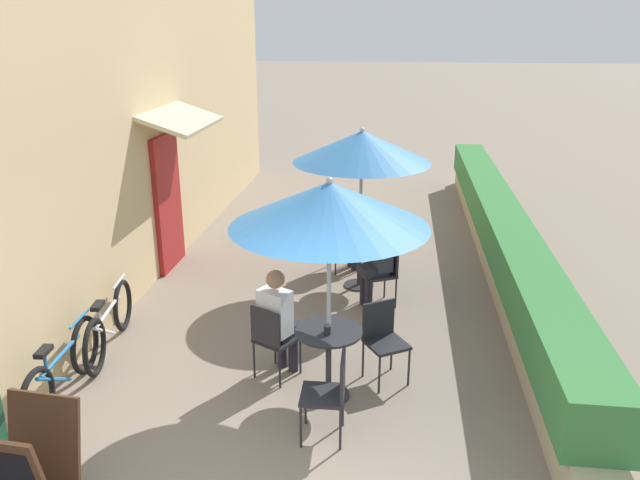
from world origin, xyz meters
name	(u,v)px	position (x,y,z in m)	size (l,w,h in m)	color
cafe_facade_wall	(164,130)	(-2.54, 5.91, 2.09)	(0.98, 12.09, 4.20)	#D6B784
planter_hedge	(500,237)	(2.75, 5.95, 0.54)	(0.60, 11.09, 1.01)	tan
patio_table_near	(329,352)	(0.49, 2.09, 0.52)	(0.68, 0.68, 0.76)	#28282D
patio_umbrella_near	(329,205)	(0.49, 2.09, 2.07)	(1.92, 1.92, 2.34)	#B7B7BC
cafe_chair_near_left	(272,336)	(-0.14, 2.34, 0.52)	(0.54, 0.54, 0.87)	#232328
seated_patron_near_left	(278,318)	(-0.09, 2.44, 0.69)	(0.47, 0.50, 1.25)	#23232D
cafe_chair_near_right	(331,389)	(0.59, 1.41, 0.52)	(0.41, 0.41, 0.87)	#232328
cafe_chair_near_back	(383,335)	(1.03, 2.51, 0.52)	(0.55, 0.55, 0.87)	#232328
coffee_cup_near	(327,330)	(0.49, 2.01, 0.80)	(0.07, 0.07, 0.09)	#232328
patio_table_mid	(359,253)	(0.62, 4.99, 0.52)	(0.68, 0.68, 0.76)	#28282D
patio_umbrella_mid	(362,147)	(0.62, 4.99, 2.07)	(1.92, 1.92, 2.34)	#B7B7BC
cafe_chair_mid_left	(338,239)	(0.25, 5.57, 0.52)	(0.54, 0.54, 0.87)	#232328
seated_patron_mid_left	(345,228)	(0.35, 5.62, 0.69)	(0.50, 0.46, 1.25)	#23232D
cafe_chair_mid_right	(384,269)	(0.99, 4.42, 0.52)	(0.54, 0.54, 0.87)	#232328
seated_patron_mid_right	(377,258)	(0.89, 4.37, 0.69)	(0.50, 0.46, 1.25)	#23232D
bicycle_leaning	(62,370)	(-2.20, 1.70, 0.34)	(0.17, 1.73, 0.74)	black
bicycle_second	(109,324)	(-2.18, 2.73, 0.34)	(0.30, 1.72, 0.74)	black
menu_board	(28,468)	(-1.61, 0.12, 0.47)	(0.68, 0.68, 0.94)	#422819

